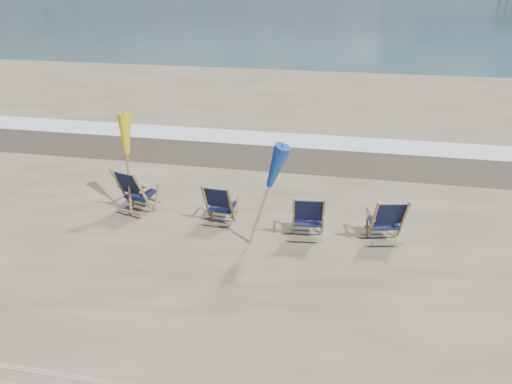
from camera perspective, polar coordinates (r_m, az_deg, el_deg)
surf_foam at (r=15.86m, az=4.35°, el=5.94°), size 200.00×1.40×0.01m
wet_sand_strip at (r=14.45m, az=3.59°, el=4.11°), size 200.00×2.60×0.00m
beach_chair_0 at (r=10.93m, az=-12.85°, el=-0.24°), size 0.90×0.96×1.10m
beach_chair_1 at (r=10.28m, az=-2.90°, el=-1.63°), size 0.67×0.75×0.98m
beach_chair_2 at (r=9.79m, az=7.68°, el=-3.03°), size 0.73×0.80×1.03m
beach_chair_3 at (r=10.01m, az=16.47°, el=-3.24°), size 0.81×0.87×1.03m
umbrella_yellow at (r=10.82m, az=-14.77°, el=5.73°), size 0.30×0.30×2.20m
umbrella_blue at (r=9.01m, az=0.93°, el=3.02°), size 0.30×0.30×2.23m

